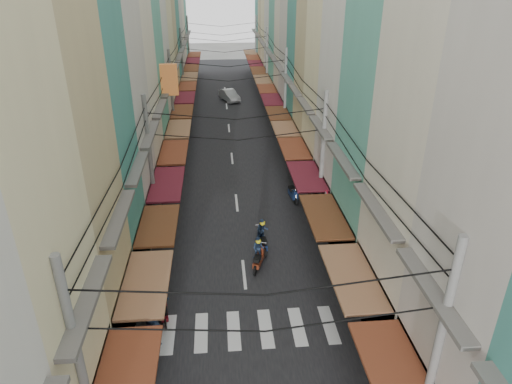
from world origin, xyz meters
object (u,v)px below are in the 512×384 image
white_car (230,101)px  traffic_sign (326,204)px  bicycle (361,224)px  market_umbrella (408,284)px

white_car → traffic_sign: size_ratio=1.45×
white_car → bicycle: size_ratio=2.89×
bicycle → traffic_sign: (-2.72, -1.53, 2.33)m
white_car → bicycle: (7.08, -29.93, 0.00)m
market_umbrella → traffic_sign: bearing=103.8°
white_car → bicycle: bearing=-96.5°
market_umbrella → traffic_sign: size_ratio=0.85×
bicycle → traffic_sign: bearing=119.3°
traffic_sign → white_car: bearing=97.9°
white_car → market_umbrella: size_ratio=1.71×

